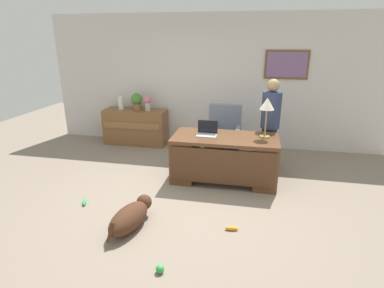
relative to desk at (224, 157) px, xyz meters
name	(u,v)px	position (x,y,z in m)	size (l,w,h in m)	color
ground_plane	(185,199)	(-0.48, -0.74, -0.40)	(12.00, 12.00, 0.00)	gray
back_wall	(213,82)	(-0.47, 1.85, 0.95)	(7.00, 0.16, 2.70)	silver
desk	(224,157)	(0.00, 0.00, 0.00)	(1.66, 0.80, 0.75)	brown
credenza	(136,127)	(-2.09, 1.50, -0.03)	(1.35, 0.50, 0.75)	brown
armchair	(224,137)	(-0.10, 0.87, 0.07)	(0.60, 0.59, 1.05)	slate
person_standing	(270,125)	(0.70, 0.65, 0.41)	(0.32, 0.32, 1.59)	#262323
dog_lying	(131,217)	(-0.97, -1.57, -0.25)	(0.44, 0.86, 0.30)	#472819
laptop	(207,132)	(-0.29, 0.05, 0.40)	(0.32, 0.22, 0.22)	#B2B5BA
desk_lamp	(267,106)	(0.61, 0.11, 0.84)	(0.22, 0.22, 0.62)	#9E8447
vase_with_flowers	(147,102)	(-1.80, 1.51, 0.53)	(0.17, 0.17, 0.32)	#B7ADA0
vase_empty	(121,103)	(-2.40, 1.51, 0.49)	(0.12, 0.12, 0.28)	silver
potted_plant	(137,101)	(-2.04, 1.51, 0.55)	(0.24, 0.24, 0.36)	brown
dog_toy_ball	(160,269)	(-0.40, -2.24, -0.36)	(0.09, 0.09, 0.09)	green
dog_toy_bone	(232,228)	(0.24, -1.38, -0.38)	(0.16, 0.05, 0.05)	orange
dog_toy_plush	(84,202)	(-1.85, -1.15, -0.38)	(0.19, 0.05, 0.05)	green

